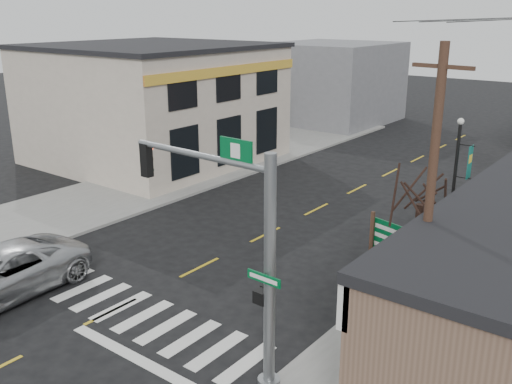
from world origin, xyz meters
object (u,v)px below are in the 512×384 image
Objects in this scene: lamp_post at (457,171)px; bare_tree at (422,183)px; guide_sign at (391,248)px; fire_hydrant at (383,307)px; traffic_signal_pole at (245,244)px; utility_pole_near at (428,218)px.

lamp_post is 6.78m from bare_tree.
bare_tree reaches higher than guide_sign.
bare_tree is at bearing 45.41° from fire_hydrant.
fire_hydrant is (1.41, 4.80, -3.25)m from traffic_signal_pole.
lamp_post is at bearing 111.43° from utility_pole_near.
traffic_signal_pole is at bearing -106.41° from fire_hydrant.
traffic_signal_pole is 6.09m from guide_sign.
guide_sign is at bearing 108.72° from fire_hydrant.
guide_sign is at bearing 81.43° from traffic_signal_pole.
traffic_signal_pole is 12.03m from lamp_post.
guide_sign is 6.33m from lamp_post.
lamp_post is 9.58m from utility_pole_near.
utility_pole_near reaches higher than fire_hydrant.
lamp_post reaches higher than guide_sign.
lamp_post reaches higher than fire_hydrant.
lamp_post is at bearing 106.97° from guide_sign.
fire_hydrant is (0.32, -0.93, -1.50)m from guide_sign.
utility_pole_near is at bearing -65.50° from bare_tree.
bare_tree reaches higher than lamp_post.
lamp_post is at bearing 94.27° from fire_hydrant.
guide_sign is 1.79m from fire_hydrant.
fire_hydrant is at bearing -56.33° from guide_sign.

